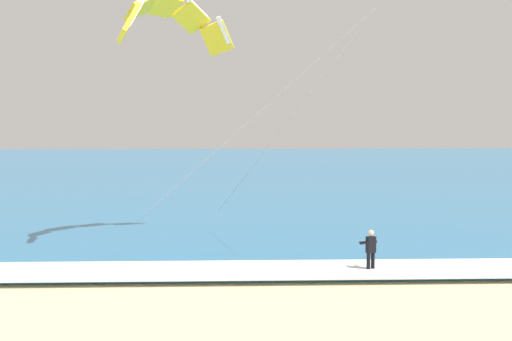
{
  "coord_description": "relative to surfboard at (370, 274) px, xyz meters",
  "views": [
    {
      "loc": [
        -9.47,
        -9.06,
        5.52
      ],
      "look_at": [
        -8.6,
        15.83,
        3.67
      ],
      "focal_mm": 42.39,
      "sensor_mm": 36.0,
      "label": 1
    }
  ],
  "objects": [
    {
      "name": "sea",
      "position": [
        4.46,
        59.03,
        0.07
      ],
      "size": [
        200.0,
        120.0,
        0.2
      ],
      "primitive_type": "cube",
      "color": "teal",
      "rests_on": "ground"
    },
    {
      "name": "surfboard",
      "position": [
        0.0,
        0.0,
        0.0
      ],
      "size": [
        0.96,
        1.46,
        0.09
      ],
      "color": "#E04C38",
      "rests_on": "ground"
    },
    {
      "name": "surf_foam",
      "position": [
        4.46,
        0.03,
        0.19
      ],
      "size": [
        200.0,
        3.0,
        0.04
      ],
      "primitive_type": "cube",
      "color": "white",
      "rests_on": "sea"
    },
    {
      "name": "kitesurfer",
      "position": [
        -0.01,
        0.02,
        0.91
      ],
      "size": [
        0.65,
        0.65,
        1.69
      ],
      "color": "black",
      "rests_on": "ground"
    },
    {
      "name": "kite_primary",
      "position": [
        -7.92,
        6.45,
        10.43
      ],
      "size": [
        10.2,
        8.64,
        10.34
      ],
      "color": "yellow"
    }
  ]
}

